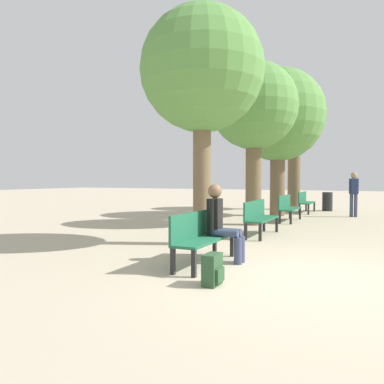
% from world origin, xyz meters
% --- Properties ---
extents(ground_plane, '(80.00, 80.00, 0.00)m').
position_xyz_m(ground_plane, '(0.00, 0.00, 0.00)').
color(ground_plane, '#B7A88E').
extents(bench_row_0, '(0.42, 1.63, 0.83)m').
position_xyz_m(bench_row_0, '(-1.63, 0.08, 0.48)').
color(bench_row_0, '#1E6042').
rests_on(bench_row_0, ground_plane).
extents(bench_row_1, '(0.42, 1.63, 0.83)m').
position_xyz_m(bench_row_1, '(-1.63, 3.42, 0.48)').
color(bench_row_1, '#1E6042').
rests_on(bench_row_1, ground_plane).
extents(bench_row_2, '(0.42, 1.63, 0.83)m').
position_xyz_m(bench_row_2, '(-1.63, 6.76, 0.48)').
color(bench_row_2, '#1E6042').
rests_on(bench_row_2, ground_plane).
extents(bench_row_3, '(0.42, 1.63, 0.83)m').
position_xyz_m(bench_row_3, '(-1.63, 10.10, 0.48)').
color(bench_row_3, '#1E6042').
rests_on(bench_row_3, ground_plane).
extents(tree_row_0, '(2.55, 2.55, 4.87)m').
position_xyz_m(tree_row_0, '(-2.37, 1.73, 3.54)').
color(tree_row_0, brown).
rests_on(tree_row_0, ground_plane).
extents(tree_row_1, '(2.57, 2.57, 4.80)m').
position_xyz_m(tree_row_1, '(-2.37, 5.41, 3.44)').
color(tree_row_1, brown).
rests_on(tree_row_1, ground_plane).
extents(tree_row_2, '(3.40, 3.40, 5.41)m').
position_xyz_m(tree_row_2, '(-2.37, 8.46, 3.66)').
color(tree_row_2, brown).
rests_on(tree_row_2, ground_plane).
extents(tree_row_3, '(2.57, 2.57, 5.39)m').
position_xyz_m(tree_row_3, '(-2.37, 11.63, 3.96)').
color(tree_row_3, brown).
rests_on(tree_row_3, ground_plane).
extents(person_seated, '(0.61, 0.35, 1.27)m').
position_xyz_m(person_seated, '(-1.42, 0.40, 0.67)').
color(person_seated, '#384260').
rests_on(person_seated, ground_plane).
extents(backpack, '(0.21, 0.31, 0.40)m').
position_xyz_m(backpack, '(-1.00, -0.93, 0.20)').
color(backpack, '#284C2D').
rests_on(backpack, ground_plane).
extents(pedestrian_near, '(0.32, 0.25, 1.59)m').
position_xyz_m(pedestrian_near, '(0.19, 9.16, 0.91)').
color(pedestrian_near, '#384260').
rests_on(pedestrian_near, ground_plane).
extents(trash_bin, '(0.42, 0.42, 0.79)m').
position_xyz_m(trash_bin, '(-0.93, 11.41, 0.40)').
color(trash_bin, '#232328').
rests_on(trash_bin, ground_plane).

